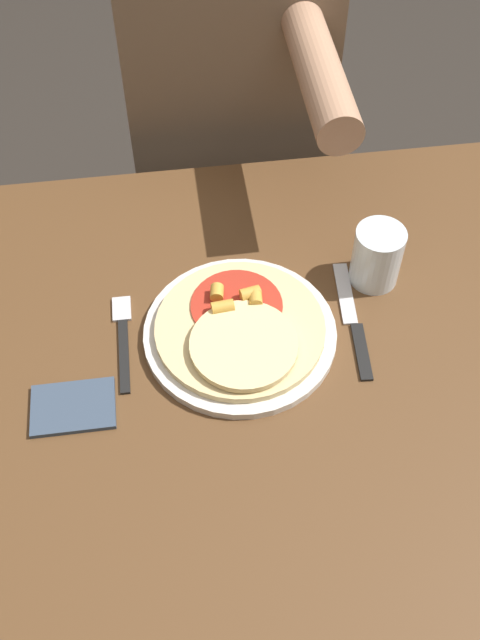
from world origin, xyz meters
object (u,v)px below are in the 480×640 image
object	(u,v)px
dining_table	(234,405)
person_diner	(228,99)
plate	(240,334)
fork	(123,336)
drinking_glass	(377,256)
pizza	(240,329)
knife	(353,321)

from	to	relation	value
dining_table	person_diner	distance (m)	0.64
plate	fork	world-z (taller)	plate
drinking_glass	person_diner	size ratio (longest dim) A/B	0.08
dining_table	fork	size ratio (longest dim) A/B	6.94
dining_table	drinking_glass	size ratio (longest dim) A/B	12.26
dining_table	drinking_glass	world-z (taller)	drinking_glass
plate	pizza	size ratio (longest dim) A/B	1.14
plate	person_diner	size ratio (longest dim) A/B	0.22
plate	pizza	world-z (taller)	pizza
dining_table	drinking_glass	bearing A→B (deg)	30.25
plate	person_diner	world-z (taller)	person_diner
plate	pizza	xyz separation A→B (m)	(0.00, -0.01, 0.02)
plate	pizza	bearing A→B (deg)	-89.79
plate	drinking_glass	size ratio (longest dim) A/B	2.88
dining_table	pizza	size ratio (longest dim) A/B	4.85
plate	person_diner	bearing A→B (deg)	84.60
pizza	drinking_glass	world-z (taller)	drinking_glass
fork	person_diner	xyz separation A→B (m)	(0.23, 0.55, -0.00)
drinking_glass	person_diner	xyz separation A→B (m)	(-0.17, 0.48, -0.05)
knife	pizza	bearing A→B (deg)	-176.85
dining_table	drinking_glass	distance (m)	0.32
plate	knife	xyz separation A→B (m)	(0.17, 0.00, -0.00)
pizza	person_diner	xyz separation A→B (m)	(0.05, 0.58, -0.02)
pizza	fork	world-z (taller)	pizza
knife	drinking_glass	bearing A→B (deg)	58.35
plate	pizza	distance (m)	0.02
knife	drinking_glass	world-z (taller)	drinking_glass
knife	plate	bearing A→B (deg)	-178.57
drinking_glass	person_diner	world-z (taller)	person_diner
knife	drinking_glass	size ratio (longest dim) A/B	2.23
plate	drinking_glass	bearing A→B (deg)	21.26
knife	person_diner	bearing A→B (deg)	101.78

